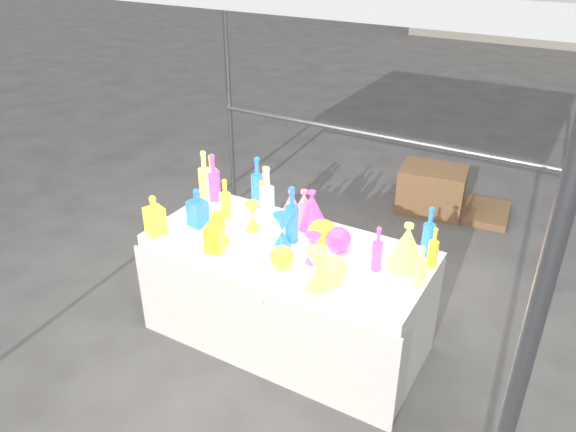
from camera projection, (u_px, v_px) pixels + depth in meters
The scene contains 33 objects.
ground at pixel (288, 336), 3.89m from camera, with size 80.00×80.00×0.00m, color slate.
display_table at pixel (287, 293), 3.71m from camera, with size 1.84×0.83×0.75m.
cardboard_box_closed at pixel (432, 189), 5.45m from camera, with size 0.61×0.45×0.45m, color olive.
cardboard_box_flat at pixel (466, 209), 5.50m from camera, with size 0.80×0.57×0.07m, color olive.
bottle_0 at pixel (212, 174), 4.11m from camera, with size 0.08×0.08×0.31m, color red, non-canonical shape.
bottle_1 at pixel (257, 182), 3.91m from camera, with size 0.09×0.09×0.37m, color #16793C, non-canonical shape.
bottle_2 at pixel (265, 188), 3.87m from camera, with size 0.07×0.07×0.33m, color gold, non-canonical shape.
bottle_3 at pixel (213, 177), 4.00m from camera, with size 0.09×0.09×0.36m, color #1B539E, non-canonical shape.
bottle_4 at pixel (205, 176), 4.00m from camera, with size 0.09×0.09×0.38m, color #11536F, non-canonical shape.
bottle_5 at pixel (267, 195), 3.68m from camera, with size 0.09×0.09×0.41m, color #C7276D, non-canonical shape.
bottle_6 at pixel (225, 199), 3.78m from camera, with size 0.07×0.07×0.29m, color red, non-canonical shape.
bottle_7 at pixel (292, 214), 3.49m from camera, with size 0.09×0.09×0.38m, color #16793C, non-canonical shape.
decanter_0 at pixel (154, 215), 3.59m from camera, with size 0.11×0.11×0.27m, color red, non-canonical shape.
decanter_1 at pixel (214, 232), 3.41m from camera, with size 0.11×0.11×0.26m, color gold, non-canonical shape.
decanter_2 at pixel (197, 207), 3.69m from camera, with size 0.11×0.11×0.27m, color #16793C, non-canonical shape.
hourglass_0 at pixel (222, 228), 3.51m from camera, with size 0.10×0.10×0.20m, color gold, non-canonical shape.
hourglass_1 at pixel (313, 249), 3.31m from camera, with size 0.10×0.10×0.19m, color #1B539E, non-canonical shape.
hourglass_2 at pixel (317, 270), 3.06m from camera, with size 0.13×0.13×0.25m, color #11536F, non-canonical shape.
hourglass_3 at pixel (271, 229), 3.48m from camera, with size 0.11×0.11×0.22m, color #C7276D, non-canonical shape.
hourglass_4 at pixel (253, 216), 3.65m from camera, with size 0.10×0.10×0.20m, color red, non-canonical shape.
hourglass_5 at pixel (282, 231), 3.45m from camera, with size 0.11×0.11×0.23m, color #16793C, non-canonical shape.
globe_0 at pixel (282, 258), 3.29m from camera, with size 0.15×0.15×0.12m, color red, non-canonical shape.
globe_1 at pixel (331, 271), 3.14m from camera, with size 0.18×0.18×0.15m, color #11536F, non-canonical shape.
globe_2 at pixel (322, 234), 3.50m from camera, with size 0.18×0.18×0.15m, color gold, non-canonical shape.
globe_3 at pixel (338, 240), 3.45m from camera, with size 0.17×0.17×0.13m, color #1B539E, non-canonical shape.
lampshade_0 at pixel (304, 207), 3.71m from camera, with size 0.21×0.21×0.25m, color #F4A733, non-canonical shape.
lampshade_1 at pixel (291, 205), 3.76m from camera, with size 0.19×0.19×0.23m, color #F4A733, non-canonical shape.
lampshade_2 at pixel (312, 209), 3.68m from camera, with size 0.22×0.22×0.26m, color #1B539E, non-canonical shape.
lampshade_3 at pixel (407, 245), 3.25m from camera, with size 0.24×0.24×0.28m, color #11536F, non-canonical shape.
bottle_8 at pixel (429, 231), 3.35m from camera, with size 0.07×0.07×0.33m, color #16793C, non-canonical shape.
bottle_9 at pixel (434, 247), 3.26m from camera, with size 0.06×0.06×0.26m, color gold, non-canonical shape.
bottle_10 at pixel (378, 248), 3.22m from camera, with size 0.06×0.06×0.29m, color #1B539E, non-canonical shape.
bottle_11 at pixel (421, 266), 3.09m from camera, with size 0.06×0.06×0.25m, color #11536F, non-canonical shape.
Camera 1 is at (1.52, -2.62, 2.59)m, focal length 35.00 mm.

